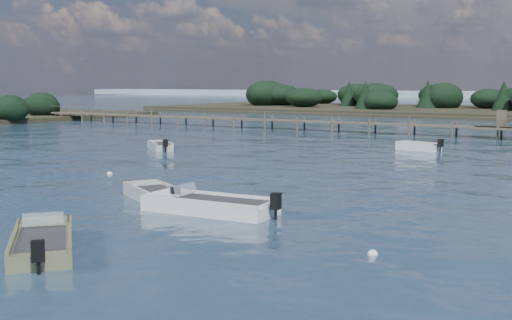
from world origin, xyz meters
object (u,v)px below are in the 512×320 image
Objects in this scene: tender_far_white at (418,148)px; dinghy_mid_grey at (156,196)px; tender_far_grey at (160,147)px; dinghy_mid_white_a at (210,208)px; jetty at (268,120)px; dinghy_near_olive at (43,245)px.

tender_far_white is 0.84× the size of dinghy_mid_grey.
dinghy_mid_white_a is at bearing -44.89° from tender_far_grey.
jetty is at bearing 114.91° from dinghy_mid_grey.
dinghy_near_olive is at bearing -90.34° from tender_far_white.
jetty is (-19.54, 42.07, 0.82)m from dinghy_mid_grey.
dinghy_mid_white_a is (0.84, 7.59, 0.01)m from dinghy_near_olive.
dinghy_mid_grey is 46.39m from jetty.
tender_far_white reaches higher than tender_far_grey.
dinghy_near_olive is (17.34, -25.70, -0.01)m from tender_far_grey.
dinghy_mid_grey is at bearing 165.46° from dinghy_mid_white_a.
tender_far_grey is at bearing -78.57° from jetty.
tender_far_grey is at bearing 135.11° from dinghy_mid_white_a.
jetty reaches higher than tender_far_grey.
tender_far_grey is 0.75× the size of dinghy_near_olive.
jetty is at bearing 101.43° from tender_far_grey.
dinghy_mid_white_a is (0.63, -28.29, -0.01)m from tender_far_white.
tender_far_white is 0.06× the size of jetty.
tender_far_grey is at bearing -149.89° from tender_far_white.
tender_far_white is at bearing -33.12° from jetty.
dinghy_mid_white_a reaches higher than dinghy_mid_grey.
tender_far_white is at bearing 83.64° from dinghy_mid_grey.
dinghy_mid_white_a is (18.18, -18.11, 0.01)m from tender_far_grey.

